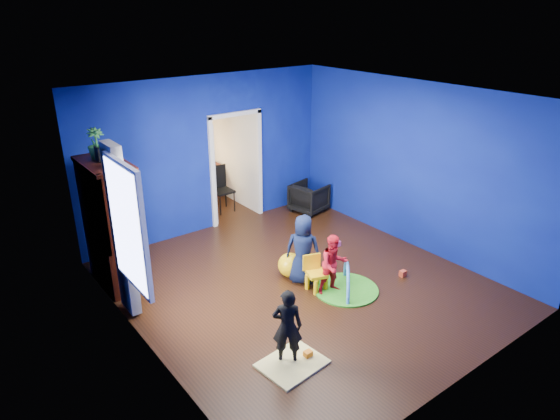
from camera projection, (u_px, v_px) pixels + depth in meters
floor at (301, 285)px, 7.75m from camera, size 5.00×5.50×0.01m
ceiling at (305, 96)px, 6.64m from camera, size 5.00×5.50×0.01m
wall_back at (208, 155)px, 9.21m from camera, size 5.00×0.02×2.90m
wall_front at (472, 274)px, 5.17m from camera, size 5.00×0.02×2.90m
wall_left at (137, 245)px, 5.80m from camera, size 0.02×5.50×2.90m
wall_right at (414, 166)px, 8.59m from camera, size 0.02×5.50×2.90m
alcove at (213, 150)px, 10.27m from camera, size 1.00×1.75×2.50m
armchair at (309, 198)px, 10.38m from camera, size 0.79×0.77×0.61m
child_black at (287, 326)px, 5.92m from camera, size 0.43×0.41×0.99m
child_navy at (303, 250)px, 7.63m from camera, size 0.62×0.65×1.11m
toddler_red at (334, 265)px, 7.38m from camera, size 0.53×0.46×0.94m
vase at (110, 159)px, 6.83m from camera, size 0.23×0.23×0.21m
potted_plant at (96, 143)px, 7.17m from camera, size 0.27×0.27×0.44m
tv_armoire at (112, 224)px, 7.47m from camera, size 0.58×1.14×1.96m
crt_tv at (114, 221)px, 7.48m from camera, size 0.46×0.70×0.54m
yellow_blanket at (292, 364)px, 6.03m from camera, size 0.81×0.67×0.03m
hopper_ball at (290, 265)px, 7.93m from camera, size 0.39×0.39×0.39m
kid_chair at (317, 275)px, 7.53m from camera, size 0.36×0.36×0.50m
play_mat at (346, 289)px, 7.60m from camera, size 0.98×0.98×0.03m
toy_arch at (346, 289)px, 7.59m from camera, size 0.61×0.69×0.87m
window_left at (126, 227)px, 6.02m from camera, size 0.03×0.95×1.55m
curtain at (122, 231)px, 6.61m from camera, size 0.14×0.42×2.40m
doorway at (236, 170)px, 9.70m from camera, size 1.16×0.10×2.10m
study_desk at (200, 182)px, 11.07m from camera, size 0.88×0.44×0.75m
desk_monitor at (196, 156)px, 10.94m from camera, size 0.40×0.05×0.32m
desk_lamp at (186, 159)px, 10.75m from camera, size 0.14×0.14×0.14m
folding_chair at (223, 190)px, 10.33m from camera, size 0.40×0.40×0.92m
book_shelf at (193, 107)px, 10.52m from camera, size 0.88×0.24×0.04m
toy_0 at (403, 274)px, 7.97m from camera, size 0.10×0.08×0.10m
toy_1 at (308, 355)px, 6.13m from camera, size 0.10×0.08×0.10m
toy_2 at (302, 248)px, 8.78m from camera, size 0.11×0.11×0.11m
toy_3 at (337, 244)px, 8.96m from camera, size 0.10×0.08×0.10m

